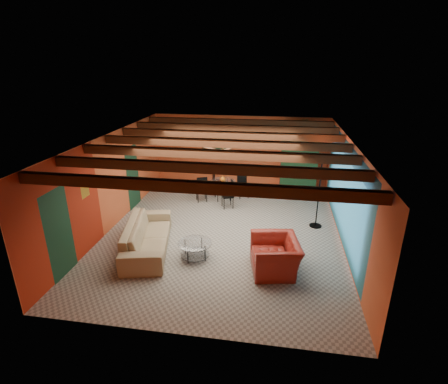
% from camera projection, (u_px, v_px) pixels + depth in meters
% --- Properties ---
extents(room, '(6.52, 8.01, 2.71)m').
position_uv_depth(room, '(223.00, 151.00, 9.06)').
color(room, gray).
rests_on(room, ground).
extents(sofa, '(1.58, 2.76, 0.76)m').
position_uv_depth(sofa, '(147.00, 236.00, 8.80)').
color(sofa, '#927F5E').
rests_on(sofa, ground).
extents(armchair, '(1.25, 1.37, 0.78)m').
position_uv_depth(armchair, '(275.00, 255.00, 7.90)').
color(armchair, maroon).
rests_on(armchair, ground).
extents(coffee_table, '(1.11, 1.11, 0.43)m').
position_uv_depth(coffee_table, '(195.00, 250.00, 8.46)').
color(coffee_table, silver).
rests_on(coffee_table, ground).
extents(dining_table, '(2.32, 2.32, 0.93)m').
position_uv_depth(dining_table, '(223.00, 187.00, 11.97)').
color(dining_table, silver).
rests_on(dining_table, ground).
extents(armoire, '(1.33, 0.78, 2.21)m').
position_uv_depth(armoire, '(299.00, 163.00, 12.50)').
color(armoire, maroon).
rests_on(armoire, ground).
extents(floor_lamp, '(0.54, 0.54, 2.17)m').
position_uv_depth(floor_lamp, '(319.00, 192.00, 9.76)').
color(floor_lamp, black).
rests_on(floor_lamp, ground).
extents(ceiling_fan, '(1.50, 1.50, 0.44)m').
position_uv_depth(ceiling_fan, '(223.00, 152.00, 8.96)').
color(ceiling_fan, '#472614').
rests_on(ceiling_fan, ceiling).
extents(painting, '(1.05, 0.03, 0.65)m').
position_uv_depth(painting, '(216.00, 143.00, 13.00)').
color(painting, black).
rests_on(painting, wall_back).
extents(potted_plant, '(0.49, 0.44, 0.50)m').
position_uv_depth(potted_plant, '(302.00, 125.00, 12.01)').
color(potted_plant, '#26661E').
rests_on(potted_plant, armoire).
extents(vase, '(0.24, 0.24, 0.20)m').
position_uv_depth(vase, '(223.00, 171.00, 11.77)').
color(vase, orange).
rests_on(vase, dining_table).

